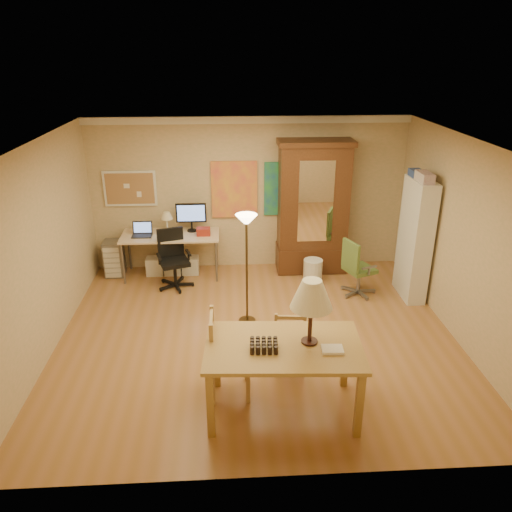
{
  "coord_description": "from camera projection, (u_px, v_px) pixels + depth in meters",
  "views": [
    {
      "loc": [
        -0.38,
        -6.03,
        3.76
      ],
      "look_at": [
        -0.0,
        0.3,
        1.09
      ],
      "focal_mm": 35.0,
      "sensor_mm": 36.0,
      "label": 1
    }
  ],
  "objects": [
    {
      "name": "floor",
      "position": [
        257.0,
        336.0,
        7.02
      ],
      "size": [
        5.5,
        5.5,
        0.0
      ],
      "primitive_type": "plane",
      "color": "#9F6B38",
      "rests_on": "ground"
    },
    {
      "name": "crown_molding",
      "position": [
        248.0,
        120.0,
        8.26
      ],
      "size": [
        5.5,
        0.08,
        0.12
      ],
      "primitive_type": "cube",
      "color": "white",
      "rests_on": "floor"
    },
    {
      "name": "corkboard",
      "position": [
        130.0,
        188.0,
        8.6
      ],
      "size": [
        0.9,
        0.04,
        0.62
      ],
      "primitive_type": "cube",
      "color": "#AE8152",
      "rests_on": "floor"
    },
    {
      "name": "art_panel_left",
      "position": [
        234.0,
        190.0,
        8.72
      ],
      "size": [
        0.8,
        0.04,
        1.0
      ],
      "primitive_type": "cube",
      "color": "yellow",
      "rests_on": "floor"
    },
    {
      "name": "art_panel_right",
      "position": [
        285.0,
        189.0,
        8.77
      ],
      "size": [
        0.75,
        0.04,
        0.95
      ],
      "primitive_type": "cube",
      "color": "#256A94",
      "rests_on": "floor"
    },
    {
      "name": "dining_table",
      "position": [
        294.0,
        331.0,
        5.25
      ],
      "size": [
        1.73,
        1.1,
        1.57
      ],
      "color": "olive",
      "rests_on": "floor"
    },
    {
      "name": "ladder_chair_back",
      "position": [
        289.0,
        341.0,
        6.16
      ],
      "size": [
        0.43,
        0.42,
        0.85
      ],
      "color": "#A98A4D",
      "rests_on": "floor"
    },
    {
      "name": "ladder_chair_left",
      "position": [
        227.0,
        357.0,
        5.7
      ],
      "size": [
        0.46,
        0.48,
        1.04
      ],
      "color": "#A98A4D",
      "rests_on": "floor"
    },
    {
      "name": "torchiere_lamp",
      "position": [
        247.0,
        237.0,
        6.88
      ],
      "size": [
        0.3,
        0.3,
        1.66
      ],
      "color": "#3E2F18",
      "rests_on": "floor"
    },
    {
      "name": "computer_desk",
      "position": [
        173.0,
        250.0,
        8.75
      ],
      "size": [
        1.68,
        0.73,
        1.27
      ],
      "color": "beige",
      "rests_on": "floor"
    },
    {
      "name": "office_chair_black",
      "position": [
        175.0,
        272.0,
        8.38
      ],
      "size": [
        0.61,
        0.61,
        0.99
      ],
      "color": "black",
      "rests_on": "floor"
    },
    {
      "name": "office_chair_green",
      "position": [
        357.0,
        280.0,
        8.11
      ],
      "size": [
        0.58,
        0.58,
        0.95
      ],
      "color": "slate",
      "rests_on": "floor"
    },
    {
      "name": "drawer_cart",
      "position": [
        114.0,
        258.0,
        8.78
      ],
      "size": [
        0.32,
        0.38,
        0.63
      ],
      "color": "slate",
      "rests_on": "floor"
    },
    {
      "name": "armoire",
      "position": [
        312.0,
        216.0,
        8.75
      ],
      "size": [
        1.27,
        0.6,
        2.34
      ],
      "color": "#3C2210",
      "rests_on": "floor"
    },
    {
      "name": "bookshelf",
      "position": [
        415.0,
        240.0,
        7.82
      ],
      "size": [
        0.29,
        0.77,
        1.93
      ],
      "color": "white",
      "rests_on": "floor"
    },
    {
      "name": "wastebin",
      "position": [
        313.0,
        271.0,
        8.56
      ],
      "size": [
        0.33,
        0.33,
        0.41
      ],
      "primitive_type": "cylinder",
      "color": "silver",
      "rests_on": "floor"
    }
  ]
}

